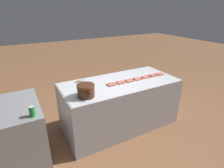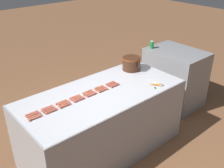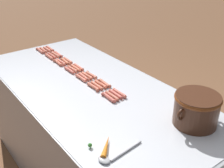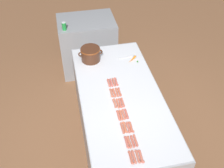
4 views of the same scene
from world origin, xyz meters
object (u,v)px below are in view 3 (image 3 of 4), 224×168
Objects in this scene: hot_dog_11 at (87,76)px; hot_dog_21 at (40,51)px; hot_dog_15 at (52,56)px; hot_dog_23 at (58,63)px; hot_dog_27 at (109,97)px; bean_pot at (196,108)px; hot_dog_9 at (65,61)px; hot_dog_14 at (43,50)px; hot_dog_2 at (68,60)px; hot_dog_17 at (72,69)px; hot_dog_26 at (93,87)px; hot_dog_4 at (91,75)px; hot_dog_13 at (116,94)px; hot_dog_22 at (49,57)px; hot_dog_20 at (112,96)px; hot_dog_24 at (69,70)px; hot_dog_16 at (61,62)px; hot_dog_25 at (81,78)px; carrot at (105,146)px; hot_dog_18 at (84,77)px; serving_spoon at (112,157)px; hot_dog_7 at (47,49)px; hot_dog_19 at (97,86)px; hot_dog_6 at (119,93)px; hot_dog_1 at (58,54)px; hot_dog_3 at (79,67)px; hot_dog_10 at (76,68)px; hot_dog_0 at (50,49)px; hot_dog_12 at (101,84)px; hot_dog_5 at (104,83)px.

hot_dog_11 is 1.00× the size of hot_dog_21.
hot_dog_23 is at bearing 80.29° from hot_dog_15.
bean_pot is at bearing 114.38° from hot_dog_27.
hot_dog_14 is (0.03, -0.37, 0.00)m from hot_dog_9.
hot_dog_2 is 1.00× the size of hot_dog_21.
hot_dog_21 is at bearing -86.47° from hot_dog_17.
hot_dog_4 is at bearing -119.12° from hot_dog_26.
hot_dog_15 is (-0.00, 0.18, 0.00)m from hot_dog_14.
hot_dog_22 is (0.06, -0.91, 0.00)m from hot_dog_13.
hot_dog_2 is 1.00× the size of hot_dog_20.
bean_pot is (-0.24, 1.07, 0.09)m from hot_dog_24.
hot_dog_16 is 1.00× the size of hot_dog_22.
hot_dog_23 and hot_dog_25 have the same top height.
carrot is at bearing 49.05° from hot_dog_20.
hot_dog_18 is at bearing 90.07° from hot_dog_15.
hot_dog_4 and hot_dog_14 have the same top height.
hot_dog_15 is at bearing -72.09° from hot_dog_2.
hot_dog_27 is 0.55× the size of serving_spoon.
hot_dog_7 is 1.00× the size of hot_dog_26.
hot_dog_19 is at bearing 90.17° from hot_dog_16.
hot_dog_6 is (0.00, 0.36, 0.00)m from hot_dog_4.
hot_dog_27 is (0.00, 1.10, 0.00)m from hot_dog_21.
hot_dog_1 and hot_dog_3 have the same top height.
hot_dog_19 is 0.55× the size of serving_spoon.
hot_dog_11 and hot_dog_16 have the same top height.
hot_dog_10 is 0.56m from hot_dog_27.
hot_dog_0 and hot_dog_10 have the same top height.
hot_dog_15 is (0.03, -0.37, 0.00)m from hot_dog_10.
hot_dog_9 is 1.00× the size of hot_dog_25.
bean_pot is (-0.14, 1.08, 0.09)m from hot_dog_3.
hot_dog_12 and hot_dog_16 have the same top height.
hot_dog_22 is (0.06, -0.54, 0.00)m from hot_dog_11.
hot_dog_9 and hot_dog_20 have the same top height.
bean_pot reaches higher than hot_dog_10.
hot_dog_1 is 0.19m from hot_dog_14.
hot_dog_18 is 0.37m from hot_dog_20.
hot_dog_7 is 1.00× the size of hot_dog_16.
hot_dog_4 and hot_dog_7 have the same top height.
hot_dog_27 reaches higher than serving_spoon.
hot_dog_2 is 0.36m from hot_dog_11.
hot_dog_17 is 1.08m from serving_spoon.
hot_dog_5 and hot_dog_24 have the same top height.
hot_dog_27 is at bearing 83.18° from hot_dog_10.
carrot reaches higher than hot_dog_3.
hot_dog_0 is 1.00× the size of hot_dog_1.
hot_dog_6 is 1.00× the size of hot_dog_26.
serving_spoon is at bearing 63.51° from hot_dog_26.
hot_dog_12 is at bearing 88.06° from hot_dog_0.
hot_dog_23 is at bearing 75.05° from hot_dog_0.
hot_dog_13 is (0.03, 0.36, 0.00)m from hot_dog_4.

